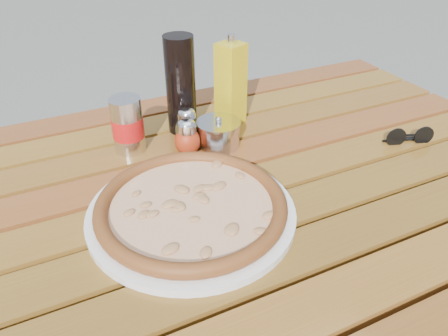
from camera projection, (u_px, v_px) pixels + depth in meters
name	position (u px, v px, depth m)	size (l,w,h in m)	color
table	(228.00, 217.00, 0.88)	(1.40, 0.90, 0.75)	#36200C
plate	(192.00, 213.00, 0.76)	(0.36, 0.36, 0.01)	white
pizza	(191.00, 206.00, 0.75)	(0.42, 0.42, 0.03)	#FFDFB6
pepper_shaker	(187.00, 138.00, 0.91)	(0.07, 0.07, 0.08)	#B23314
oregano_shaker	(187.00, 126.00, 0.95)	(0.06, 0.06, 0.08)	#373F19
dark_bottle	(181.00, 85.00, 0.96)	(0.07, 0.07, 0.22)	black
soda_can	(128.00, 125.00, 0.91)	(0.08, 0.08, 0.12)	silver
olive_oil_cruet	(231.00, 83.00, 1.01)	(0.07, 0.07, 0.21)	gold
parmesan_tin	(219.00, 134.00, 0.94)	(0.11, 0.11, 0.07)	silver
sunglasses	(409.00, 137.00, 0.96)	(0.11, 0.05, 0.04)	black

